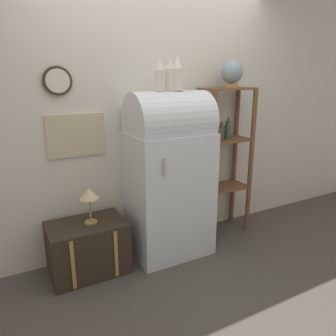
{
  "coord_description": "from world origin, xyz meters",
  "views": [
    {
      "loc": [
        -1.43,
        -2.33,
        1.73
      ],
      "look_at": [
        -0.01,
        0.27,
        0.87
      ],
      "focal_mm": 35.0,
      "sensor_mm": 36.0,
      "label": 1
    }
  ],
  "objects_px": {
    "globe": "(232,73)",
    "desk_lamp": "(89,196)",
    "vase_left": "(159,76)",
    "refrigerator": "(169,174)",
    "suitcase_trunk": "(88,248)",
    "vase_right": "(178,75)",
    "vase_center": "(170,75)"
  },
  "relations": [
    {
      "from": "refrigerator",
      "to": "vase_right",
      "type": "distance_m",
      "value": 0.91
    },
    {
      "from": "vase_left",
      "to": "vase_right",
      "type": "height_order",
      "value": "vase_right"
    },
    {
      "from": "globe",
      "to": "desk_lamp",
      "type": "bearing_deg",
      "value": -177.39
    },
    {
      "from": "suitcase_trunk",
      "to": "vase_center",
      "type": "height_order",
      "value": "vase_center"
    },
    {
      "from": "refrigerator",
      "to": "vase_center",
      "type": "distance_m",
      "value": 0.9
    },
    {
      "from": "globe",
      "to": "desk_lamp",
      "type": "distance_m",
      "value": 1.83
    },
    {
      "from": "refrigerator",
      "to": "desk_lamp",
      "type": "xyz_separation_m",
      "value": [
        -0.77,
        0.01,
        -0.08
      ]
    },
    {
      "from": "desk_lamp",
      "to": "suitcase_trunk",
      "type": "bearing_deg",
      "value": 163.77
    },
    {
      "from": "globe",
      "to": "vase_left",
      "type": "bearing_deg",
      "value": -174.63
    },
    {
      "from": "suitcase_trunk",
      "to": "globe",
      "type": "height_order",
      "value": "globe"
    },
    {
      "from": "desk_lamp",
      "to": "globe",
      "type": "bearing_deg",
      "value": 2.61
    },
    {
      "from": "refrigerator",
      "to": "desk_lamp",
      "type": "relative_size",
      "value": 4.94
    },
    {
      "from": "suitcase_trunk",
      "to": "vase_right",
      "type": "xyz_separation_m",
      "value": [
        0.89,
        -0.03,
        1.48
      ]
    },
    {
      "from": "globe",
      "to": "desk_lamp",
      "type": "relative_size",
      "value": 0.81
    },
    {
      "from": "globe",
      "to": "vase_center",
      "type": "xyz_separation_m",
      "value": [
        -0.75,
        -0.07,
        -0.02
      ]
    },
    {
      "from": "refrigerator",
      "to": "vase_left",
      "type": "relative_size",
      "value": 5.83
    },
    {
      "from": "vase_right",
      "to": "desk_lamp",
      "type": "bearing_deg",
      "value": 178.62
    },
    {
      "from": "vase_left",
      "to": "desk_lamp",
      "type": "distance_m",
      "value": 1.19
    },
    {
      "from": "refrigerator",
      "to": "suitcase_trunk",
      "type": "distance_m",
      "value": 0.99
    },
    {
      "from": "refrigerator",
      "to": "vase_right",
      "type": "xyz_separation_m",
      "value": [
        0.08,
        -0.01,
        0.91
      ]
    },
    {
      "from": "refrigerator",
      "to": "suitcase_trunk",
      "type": "bearing_deg",
      "value": 178.58
    },
    {
      "from": "refrigerator",
      "to": "suitcase_trunk",
      "type": "relative_size",
      "value": 2.37
    },
    {
      "from": "refrigerator",
      "to": "globe",
      "type": "relative_size",
      "value": 6.06
    },
    {
      "from": "vase_left",
      "to": "refrigerator",
      "type": "bearing_deg",
      "value": 1.35
    },
    {
      "from": "vase_left",
      "to": "desk_lamp",
      "type": "xyz_separation_m",
      "value": [
        -0.67,
        0.01,
        -0.98
      ]
    },
    {
      "from": "vase_center",
      "to": "suitcase_trunk",
      "type": "bearing_deg",
      "value": 178.98
    },
    {
      "from": "vase_right",
      "to": "desk_lamp",
      "type": "relative_size",
      "value": 0.92
    },
    {
      "from": "suitcase_trunk",
      "to": "vase_right",
      "type": "relative_size",
      "value": 2.26
    },
    {
      "from": "vase_left",
      "to": "vase_center",
      "type": "xyz_separation_m",
      "value": [
        0.11,
        0.01,
        0.01
      ]
    },
    {
      "from": "vase_right",
      "to": "desk_lamp",
      "type": "distance_m",
      "value": 1.3
    },
    {
      "from": "vase_right",
      "to": "globe",
      "type": "bearing_deg",
      "value": 7.56
    },
    {
      "from": "globe",
      "to": "desk_lamp",
      "type": "height_order",
      "value": "globe"
    }
  ]
}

